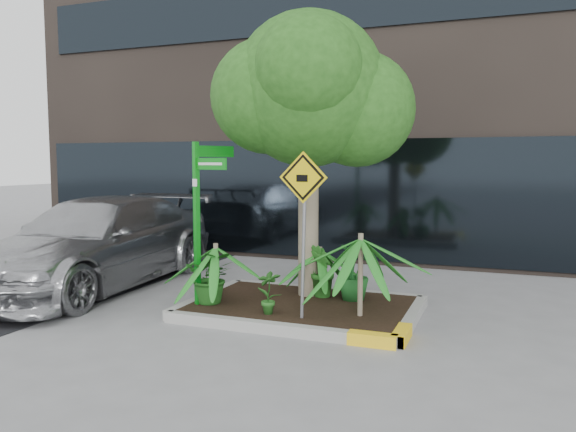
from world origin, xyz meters
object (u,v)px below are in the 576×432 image
(tree, at_px, (309,90))
(parked_car, at_px, (97,242))
(street_sign_post, at_px, (201,209))
(cattle_sign, at_px, (303,206))

(tree, bearing_deg, parked_car, -177.63)
(parked_car, xyz_separation_m, street_sign_post, (2.67, -0.95, 0.76))
(tree, xyz_separation_m, parked_car, (-3.91, -0.16, -2.51))
(tree, bearing_deg, cattle_sign, -74.09)
(street_sign_post, bearing_deg, parked_car, -175.63)
(tree, height_order, street_sign_post, tree)
(tree, distance_m, street_sign_post, 2.42)
(tree, height_order, parked_car, tree)
(street_sign_post, relative_size, cattle_sign, 1.14)
(tree, distance_m, parked_car, 4.65)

